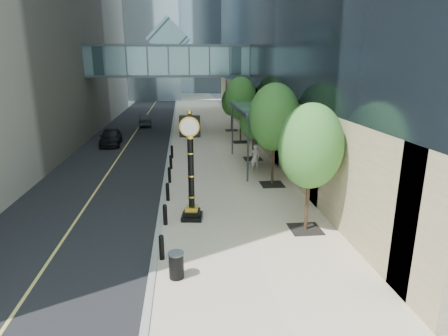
{
  "coord_description": "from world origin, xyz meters",
  "views": [
    {
      "loc": [
        -1.74,
        -12.02,
        7.28
      ],
      "look_at": [
        0.25,
        6.21,
        2.14
      ],
      "focal_mm": 30.0,
      "sensor_mm": 36.0,
      "label": 1
    }
  ],
  "objects_px": {
    "street_clock": "(191,174)",
    "trash_bin": "(176,266)",
    "pedestrian": "(255,158)",
    "car_near": "(111,137)",
    "car_far": "(145,120)"
  },
  "relations": [
    {
      "from": "street_clock",
      "to": "trash_bin",
      "type": "distance_m",
      "value": 5.45
    },
    {
      "from": "trash_bin",
      "to": "pedestrian",
      "type": "xyz_separation_m",
      "value": [
        5.26,
        13.06,
        0.48
      ]
    },
    {
      "from": "street_clock",
      "to": "car_near",
      "type": "distance_m",
      "value": 19.36
    },
    {
      "from": "pedestrian",
      "to": "car_near",
      "type": "bearing_deg",
      "value": -41.96
    },
    {
      "from": "pedestrian",
      "to": "car_far",
      "type": "xyz_separation_m",
      "value": [
        -9.41,
        20.9,
        -0.3
      ]
    },
    {
      "from": "street_clock",
      "to": "pedestrian",
      "type": "bearing_deg",
      "value": 67.65
    },
    {
      "from": "trash_bin",
      "to": "car_near",
      "type": "distance_m",
      "value": 23.94
    },
    {
      "from": "car_near",
      "to": "car_far",
      "type": "xyz_separation_m",
      "value": [
        2.15,
        10.87,
        -0.1
      ]
    },
    {
      "from": "pedestrian",
      "to": "car_far",
      "type": "relative_size",
      "value": 0.46
    },
    {
      "from": "car_near",
      "to": "car_far",
      "type": "height_order",
      "value": "car_near"
    },
    {
      "from": "street_clock",
      "to": "car_near",
      "type": "height_order",
      "value": "street_clock"
    },
    {
      "from": "street_clock",
      "to": "trash_bin",
      "type": "bearing_deg",
      "value": -89.97
    },
    {
      "from": "trash_bin",
      "to": "pedestrian",
      "type": "height_order",
      "value": "pedestrian"
    },
    {
      "from": "car_far",
      "to": "trash_bin",
      "type": "bearing_deg",
      "value": 91.99
    },
    {
      "from": "pedestrian",
      "to": "trash_bin",
      "type": "bearing_deg",
      "value": 67.09
    }
  ]
}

